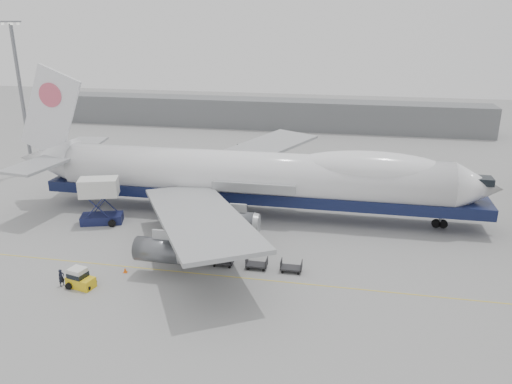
% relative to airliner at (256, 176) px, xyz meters
% --- Properties ---
extents(ground, '(260.00, 260.00, 0.00)m').
position_rel_airliner_xyz_m(ground, '(-0.64, -12.00, -5.62)').
color(ground, gray).
rests_on(ground, ground).
extents(apron_line, '(60.00, 0.15, 0.01)m').
position_rel_airliner_xyz_m(apron_line, '(-0.64, -18.00, -5.62)').
color(apron_line, gold).
rests_on(apron_line, ground).
extents(hangar, '(110.00, 8.00, 7.00)m').
position_rel_airliner_xyz_m(hangar, '(-10.64, 58.00, -2.12)').
color(hangar, slate).
rests_on(hangar, ground).
extents(floodlight_mast, '(2.40, 2.40, 25.43)m').
position_rel_airliner_xyz_m(floodlight_mast, '(-42.64, 12.00, 8.64)').
color(floodlight_mast, slate).
rests_on(floodlight_mast, ground).
extents(airliner, '(67.00, 55.30, 19.98)m').
position_rel_airliner_xyz_m(airliner, '(0.00, 0.00, 0.00)').
color(airliner, white).
rests_on(airliner, ground).
extents(catering_truck, '(5.84, 4.77, 6.17)m').
position_rel_airliner_xyz_m(catering_truck, '(-19.51, -6.94, -2.17)').
color(catering_truck, '#171D47').
rests_on(catering_truck, ground).
extents(baggage_tug, '(3.03, 2.07, 2.03)m').
position_rel_airliner_xyz_m(baggage_tug, '(-13.64, -22.94, -4.72)').
color(baggage_tug, yellow).
rests_on(baggage_tug, ground).
extents(ground_worker, '(0.67, 0.80, 1.85)m').
position_rel_airliner_xyz_m(ground_worker, '(-15.52, -23.17, -4.70)').
color(ground_worker, black).
rests_on(ground_worker, ground).
extents(traffic_cone, '(0.42, 0.42, 0.61)m').
position_rel_airliner_xyz_m(traffic_cone, '(-10.49, -19.26, -5.33)').
color(traffic_cone, '#EF5C0C').
rests_on(traffic_cone, ground).
extents(dolly_0, '(2.30, 1.35, 1.30)m').
position_rel_airliner_xyz_m(dolly_0, '(-8.14, -15.62, -5.09)').
color(dolly_0, '#2D2D30').
rests_on(dolly_0, ground).
extents(dolly_1, '(2.30, 1.35, 1.30)m').
position_rel_airliner_xyz_m(dolly_1, '(-4.37, -15.62, -5.09)').
color(dolly_1, '#2D2D30').
rests_on(dolly_1, ground).
extents(dolly_2, '(2.30, 1.35, 1.30)m').
position_rel_airliner_xyz_m(dolly_2, '(-0.59, -15.62, -5.09)').
color(dolly_2, '#2D2D30').
rests_on(dolly_2, ground).
extents(dolly_3, '(2.30, 1.35, 1.30)m').
position_rel_airliner_xyz_m(dolly_3, '(3.18, -15.62, -5.09)').
color(dolly_3, '#2D2D30').
rests_on(dolly_3, ground).
extents(dolly_4, '(2.30, 1.35, 1.30)m').
position_rel_airliner_xyz_m(dolly_4, '(6.96, -15.62, -5.09)').
color(dolly_4, '#2D2D30').
rests_on(dolly_4, ground).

